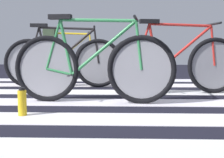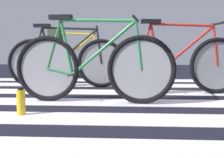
{
  "view_description": "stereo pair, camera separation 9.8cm",
  "coord_description": "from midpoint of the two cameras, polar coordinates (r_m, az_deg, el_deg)",
  "views": [
    {
      "loc": [
        0.45,
        -3.75,
        0.6
      ],
      "look_at": [
        0.34,
        -0.54,
        0.27
      ],
      "focal_mm": 48.92,
      "sensor_mm": 36.0,
      "label": 1
    },
    {
      "loc": [
        0.55,
        -3.75,
        0.6
      ],
      "look_at": [
        0.34,
        -0.54,
        0.27
      ],
      "focal_mm": 48.92,
      "sensor_mm": 36.0,
      "label": 2
    }
  ],
  "objects": [
    {
      "name": "water_bottle",
      "position": [
        2.75,
        -17.41,
        -4.19
      ],
      "size": [
        0.07,
        0.07,
        0.25
      ],
      "color": "gold",
      "rests_on": "ground"
    },
    {
      "name": "bicycle_3_of_4",
      "position": [
        4.55,
        -9.65,
        3.26
      ],
      "size": [
        1.73,
        0.52,
        0.93
      ],
      "rotation": [
        0.0,
        0.0,
        0.09
      ],
      "color": "black",
      "rests_on": "ground"
    },
    {
      "name": "crosswalk_markings",
      "position": [
        3.67,
        -5.24,
        -3.31
      ],
      "size": [
        5.4,
        4.24,
        0.0
      ],
      "color": "silver",
      "rests_on": "ground"
    },
    {
      "name": "cyclist_4_of_4",
      "position": [
        6.23,
        -11.76,
        6.07
      ],
      "size": [
        0.32,
        0.42,
        0.96
      ],
      "rotation": [
        0.0,
        0.0,
        0.03
      ],
      "color": "brown",
      "rests_on": "ground"
    },
    {
      "name": "bicycle_1_of_4",
      "position": [
        3.23,
        -4.5,
        2.32
      ],
      "size": [
        1.73,
        0.52,
        0.93
      ],
      "rotation": [
        0.0,
        0.0,
        -0.1
      ],
      "color": "black",
      "rests_on": "ground"
    },
    {
      "name": "bicycle_4_of_4",
      "position": [
        6.17,
        -8.88,
        3.91
      ],
      "size": [
        1.74,
        0.52,
        0.93
      ],
      "rotation": [
        0.0,
        0.0,
        0.03
      ],
      "color": "black",
      "rests_on": "ground"
    },
    {
      "name": "bicycle_2_of_4",
      "position": [
        3.92,
        11.09,
        2.83
      ],
      "size": [
        1.73,
        0.53,
        0.93
      ],
      "rotation": [
        0.0,
        0.0,
        0.15
      ],
      "color": "black",
      "rests_on": "ground"
    },
    {
      "name": "ground",
      "position": [
        3.83,
        -5.58,
        -3.09
      ],
      "size": [
        18.0,
        14.0,
        0.02
      ],
      "color": "black"
    }
  ]
}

